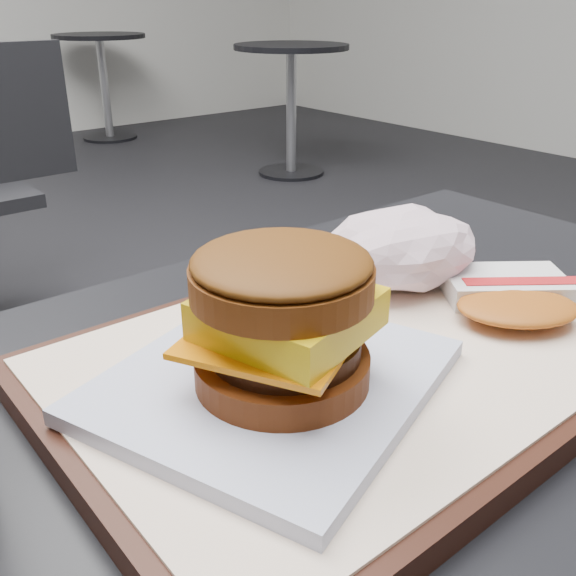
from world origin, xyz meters
The scene contains 6 objects.
serving_tray centered at (-0.02, 0.05, 0.78)m, with size 0.38×0.28×0.02m.
breakfast_sandwich centered at (-0.08, 0.04, 0.83)m, with size 0.24×0.22×0.09m.
hash_brown centered at (0.12, 0.02, 0.80)m, with size 0.14×0.13×0.02m.
crumpled_wrapper centered at (0.09, 0.11, 0.82)m, with size 0.13×0.10×0.06m, color white, non-canonical shape.
bg_table_near centered at (2.20, 2.80, 0.56)m, with size 0.66×0.66×0.75m.
bg_table_far centered at (1.80, 4.50, 0.56)m, with size 0.66×0.66×0.75m.
Camera 1 is at (-0.28, -0.20, 1.00)m, focal length 40.00 mm.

